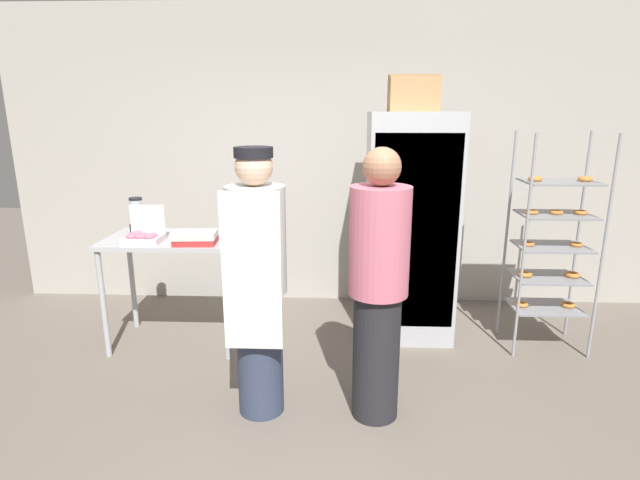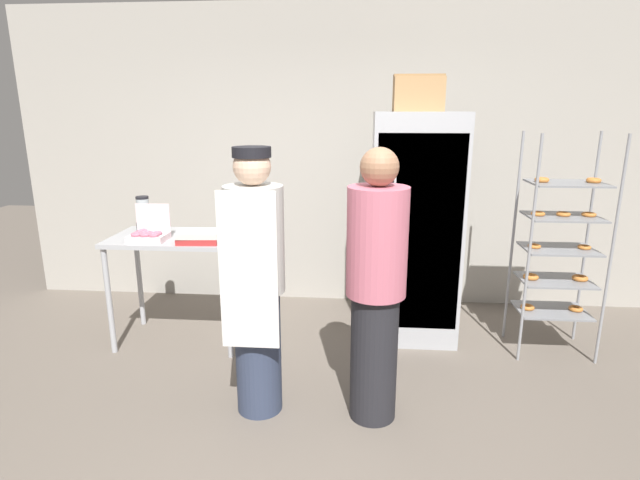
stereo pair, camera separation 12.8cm
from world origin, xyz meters
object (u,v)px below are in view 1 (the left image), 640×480
Objects in this scene: baking_rack at (552,246)px; person_baker at (258,282)px; refrigerator at (409,227)px; blender_pitcher at (137,217)px; person_customer at (378,287)px; binder_stack at (196,238)px; cardboard_storage_box at (413,94)px; donut_box at (143,236)px.

baking_rack reaches higher than person_baker.
refrigerator is at bearing 167.49° from baking_rack.
blender_pitcher is 2.21m from person_customer.
person_customer is (0.73, -0.01, -0.01)m from person_baker.
binder_stack is at bearing -163.63° from refrigerator.
person_customer is at bearing -104.67° from cardboard_storage_box.
cardboard_storage_box is at bearing 169.61° from baking_rack.
cardboard_storage_box reaches higher than person_baker.
binder_stack is (-2.76, -0.25, 0.10)m from baking_rack.
refrigerator reaches higher than blender_pitcher.
cardboard_storage_box is at bearing 15.38° from binder_stack.
donut_box is at bearing -61.48° from blender_pitcher.
baking_rack is (1.09, -0.24, -0.09)m from refrigerator.
refrigerator reaches higher than binder_stack.
person_baker is at bearing -52.06° from binder_stack.
donut_box is 0.17× the size of person_baker.
person_baker is 1.00× the size of person_customer.
cardboard_storage_box is at bearing 3.26° from blender_pitcher.
person_baker reaches higher than blender_pitcher.
blender_pitcher reaches higher than donut_box.
donut_box is 0.85× the size of binder_stack.
refrigerator is 4.88× the size of cardboard_storage_box.
baking_rack is 1.02× the size of person_customer.
binder_stack is at bearing -164.62° from cardboard_storage_box.
refrigerator reaches higher than donut_box.
refrigerator is 5.68× the size of binder_stack.
blender_pitcher is 0.89× the size of binder_stack.
cardboard_storage_box is 1.71m from person_customer.
donut_box reaches higher than binder_stack.
binder_stack is 0.20× the size of person_baker.
blender_pitcher is at bearing -175.82° from refrigerator.
person_baker reaches higher than binder_stack.
blender_pitcher is (-3.34, 0.08, 0.18)m from baking_rack.
binder_stack is (0.41, -0.03, -0.00)m from donut_box.
cardboard_storage_box is at bearing 11.61° from donut_box.
refrigerator is at bearing 16.37° from binder_stack.
blender_pitcher is 0.17× the size of person_customer.
baking_rack is 1.77m from person_customer.
donut_box is at bearing -168.39° from cardboard_storage_box.
cardboard_storage_box is at bearing -122.31° from refrigerator.
person_customer reaches higher than person_baker.
baking_rack reaches higher than blender_pitcher.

